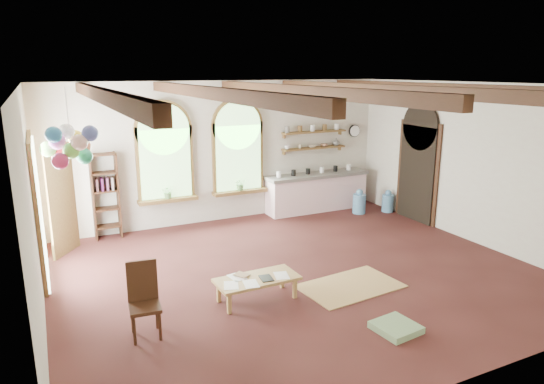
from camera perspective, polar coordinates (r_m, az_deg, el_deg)
floor at (r=8.57m, az=2.97°, el=-9.39°), size 8.00×8.00×0.00m
ceiling_beams at (r=7.87m, az=3.26°, el=11.79°), size 6.20×6.80×0.18m
window_left at (r=10.73m, az=-12.49°, el=4.21°), size 1.30×0.28×2.20m
window_right at (r=11.23m, az=-4.01°, el=4.95°), size 1.30×0.28×2.20m
left_doorway at (r=8.97m, az=-25.80°, el=-1.97°), size 0.10×1.90×2.50m
right_doorway at (r=11.65m, az=16.68°, el=2.05°), size 0.10×1.30×2.40m
kitchen_counter at (r=12.15m, az=5.27°, el=0.05°), size 2.68×0.62×0.94m
wall_shelf_lower at (r=12.08m, az=4.95°, el=5.18°), size 1.70×0.24×0.04m
wall_shelf_upper at (r=12.03m, az=4.99°, el=7.07°), size 1.70×0.24×0.04m
wall_clock at (r=12.77m, az=9.69°, el=7.10°), size 0.32×0.04×0.32m
bookshelf at (r=10.56m, az=-19.00°, el=-0.45°), size 0.53×0.32×1.80m
coffee_table at (r=7.48m, az=-1.77°, el=-10.35°), size 1.28×0.61×0.36m
side_chair at (r=6.78m, az=-14.67°, el=-13.87°), size 0.44×0.44×1.00m
floor_mat at (r=8.13m, az=9.19°, el=-10.86°), size 1.69×1.13×0.02m
floor_cushion at (r=6.99m, az=14.38°, el=-15.18°), size 0.60×0.60×0.09m
water_jug_a at (r=12.07m, az=10.22°, el=-1.25°), size 0.32×0.32×0.61m
water_jug_b at (r=12.35m, az=13.47°, el=-1.18°), size 0.29×0.29×0.56m
balloon_cluster at (r=7.76m, az=-22.64°, el=5.03°), size 0.81×0.84×1.15m
table_book at (r=7.49m, az=-3.96°, el=-9.92°), size 0.27×0.29×0.02m
tablet at (r=7.43m, az=-0.68°, el=-10.10°), size 0.21×0.28×0.01m
potted_plant_left at (r=10.79m, az=-12.13°, el=0.03°), size 0.27×0.23×0.30m
potted_plant_right at (r=11.29m, az=-3.74°, el=0.95°), size 0.27×0.23×0.30m
shelf_cup_a at (r=11.71m, az=1.78°, el=5.28°), size 0.12×0.10×0.10m
shelf_cup_b at (r=11.88m, az=3.28°, el=5.38°), size 0.10×0.10×0.09m
shelf_bowl_a at (r=12.05m, az=4.75°, el=5.39°), size 0.22×0.22×0.05m
shelf_bowl_b at (r=12.23m, az=6.17°, el=5.50°), size 0.20×0.20×0.06m
shelf_vase at (r=12.41m, az=7.55°, el=5.89°), size 0.18×0.18×0.19m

